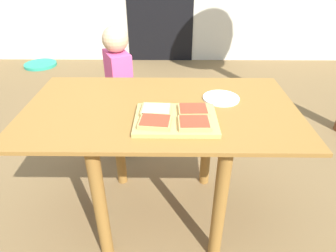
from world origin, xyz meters
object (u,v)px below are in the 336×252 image
pizza_slice_near_left (155,122)px  garden_hose_coil (40,65)px  pizza_slice_far_right (193,110)px  cutting_board (176,120)px  pizza_slice_far_left (156,110)px  dining_table (161,133)px  child_left (119,85)px  pizza_slice_near_right (194,123)px  plate_white_right (221,98)px

pizza_slice_near_left → garden_hose_coil: bearing=121.8°
pizza_slice_far_right → garden_hose_coil: pizza_slice_far_right is taller
garden_hose_coil → pizza_slice_near_left: bearing=-58.2°
cutting_board → pizza_slice_far_left: (-0.09, 0.05, 0.02)m
cutting_board → garden_hose_coil: size_ratio=0.86×
pizza_slice_near_left → pizza_slice_far_right: size_ratio=1.06×
cutting_board → garden_hose_coil: cutting_board is taller
cutting_board → pizza_slice_near_left: pizza_slice_near_left is taller
dining_table → child_left: bearing=115.5°
pizza_slice_far_right → child_left: child_left is taller
pizza_slice_near_right → child_left: (-0.47, 0.87, -0.20)m
pizza_slice_near_left → child_left: 0.94m
cutting_board → pizza_slice_near_right: 0.10m
dining_table → pizza_slice_near_left: size_ratio=9.08×
pizza_slice_near_right → pizza_slice_far_right: bearing=88.6°
pizza_slice_near_left → pizza_slice_far_left: bearing=90.3°
pizza_slice_far_left → dining_table: bearing=78.7°
cutting_board → pizza_slice_far_right: bearing=34.7°
pizza_slice_near_right → pizza_slice_far_left: same height
child_left → garden_hose_coil: (-1.44, 1.96, -0.54)m
cutting_board → garden_hose_coil: bearing=123.6°
garden_hose_coil → pizza_slice_near_right: bearing=-55.9°
cutting_board → pizza_slice_near_right: pizza_slice_near_right is taller
cutting_board → pizza_slice_near_right: size_ratio=2.66×
pizza_slice_near_right → pizza_slice_far_left: (-0.17, 0.12, 0.00)m
dining_table → plate_white_right: plate_white_right is taller
cutting_board → child_left: (-0.39, 0.81, -0.18)m
dining_table → garden_hose_coil: dining_table is taller
pizza_slice_near_left → child_left: size_ratio=0.15×
pizza_slice_far_left → pizza_slice_far_right: size_ratio=1.02×
child_left → pizza_slice_near_left: bearing=-70.7°
garden_hose_coil → pizza_slice_far_left: bearing=-57.2°
cutting_board → pizza_slice_far_left: 0.11m
pizza_slice_near_left → pizza_slice_far_right: bearing=33.0°
pizza_slice_near_right → pizza_slice_far_right: size_ratio=0.99×
cutting_board → pizza_slice_near_right: bearing=-39.2°
pizza_slice_far_left → plate_white_right: (0.33, 0.18, -0.02)m
pizza_slice_far_left → pizza_slice_far_right: (0.17, 0.00, 0.00)m
pizza_slice_near_left → cutting_board: bearing=31.4°
child_left → garden_hose_coil: bearing=126.4°
pizza_slice_near_right → plate_white_right: 0.34m
dining_table → child_left: child_left is taller
dining_table → pizza_slice_far_right: 0.25m
pizza_slice_far_left → plate_white_right: 0.37m
dining_table → pizza_slice_near_right: 0.31m
dining_table → pizza_slice_far_left: bearing=-101.3°
garden_hose_coil → cutting_board: bearing=-56.4°
pizza_slice_near_left → plate_white_right: pizza_slice_near_left is taller
pizza_slice_near_left → garden_hose_coil: pizza_slice_near_left is taller
cutting_board → child_left: 0.92m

